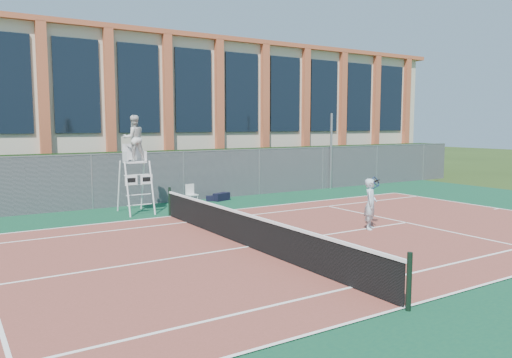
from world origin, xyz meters
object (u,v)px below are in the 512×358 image
plastic_chair (191,193)px  tennis_player (371,204)px  umpire_chair (134,141)px  steel_pole (331,151)px

plastic_chair → tennis_player: 8.27m
umpire_chair → plastic_chair: umpire_chair is taller
steel_pole → plastic_chair: steel_pole is taller
steel_pole → umpire_chair: bearing=-171.7°
steel_pole → tennis_player: (-5.92, -8.80, -1.14)m
steel_pole → plastic_chair: bearing=-173.4°
steel_pole → tennis_player: 10.67m
umpire_chair → plastic_chair: (2.66, 0.66, -2.26)m
steel_pole → tennis_player: bearing=-123.9°
steel_pole → umpire_chair: 11.44m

